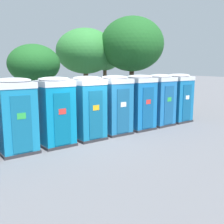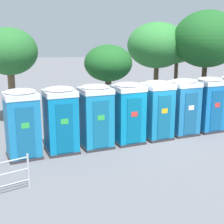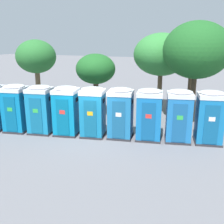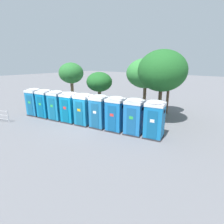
# 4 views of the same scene
# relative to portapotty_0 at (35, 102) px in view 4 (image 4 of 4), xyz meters

# --- Properties ---
(ground_plane) EXTENTS (120.00, 120.00, 0.00)m
(ground_plane) POSITION_rel_portapotty_0_xyz_m (5.54, 1.12, -1.28)
(ground_plane) COLOR slate
(portapotty_0) EXTENTS (1.43, 1.44, 2.54)m
(portapotty_0) POSITION_rel_portapotty_0_xyz_m (0.00, 0.00, 0.00)
(portapotty_0) COLOR #2D2D33
(portapotty_0) RESTS_ON ground
(portapotty_1) EXTENTS (1.39, 1.40, 2.54)m
(portapotty_1) POSITION_rel_portapotty_0_xyz_m (1.39, 0.27, 0.00)
(portapotty_1) COLOR #2D2D33
(portapotty_1) RESTS_ON ground
(portapotty_2) EXTENTS (1.42, 1.41, 2.54)m
(portapotty_2) POSITION_rel_portapotty_0_xyz_m (2.77, 0.54, -0.00)
(portapotty_2) COLOR #2D2D33
(portapotty_2) RESTS_ON ground
(portapotty_3) EXTENTS (1.43, 1.42, 2.54)m
(portapotty_3) POSITION_rel_portapotty_0_xyz_m (4.16, 0.82, -0.00)
(portapotty_3) COLOR #2D2D33
(portapotty_3) RESTS_ON ground
(portapotty_4) EXTENTS (1.39, 1.41, 2.54)m
(portapotty_4) POSITION_rel_portapotty_0_xyz_m (5.54, 1.11, 0.00)
(portapotty_4) COLOR #2D2D33
(portapotty_4) RESTS_ON ground
(portapotty_5) EXTENTS (1.39, 1.39, 2.54)m
(portapotty_5) POSITION_rel_portapotty_0_xyz_m (6.92, 1.44, -0.00)
(portapotty_5) COLOR #2D2D33
(portapotty_5) RESTS_ON ground
(portapotty_6) EXTENTS (1.44, 1.41, 2.54)m
(portapotty_6) POSITION_rel_portapotty_0_xyz_m (8.30, 1.70, -0.00)
(portapotty_6) COLOR #2D2D33
(portapotty_6) RESTS_ON ground
(portapotty_7) EXTENTS (1.45, 1.43, 2.54)m
(portapotty_7) POSITION_rel_portapotty_0_xyz_m (9.68, 2.01, -0.00)
(portapotty_7) COLOR #2D2D33
(portapotty_7) RESTS_ON ground
(portapotty_8) EXTENTS (1.44, 1.42, 2.54)m
(portapotty_8) POSITION_rel_portapotty_0_xyz_m (11.06, 2.32, -0.00)
(portapotty_8) COLOR #2D2D33
(portapotty_8) RESTS_ON ground
(street_tree_0) EXTENTS (3.64, 3.64, 5.24)m
(street_tree_0) POSITION_rel_portapotty_0_xyz_m (7.65, 7.15, 2.55)
(street_tree_0) COLOR brown
(street_tree_0) RESTS_ON ground
(street_tree_1) EXTENTS (3.78, 3.78, 5.84)m
(street_tree_1) POSITION_rel_portapotty_0_xyz_m (9.99, 5.43, 2.93)
(street_tree_1) COLOR #4C3826
(street_tree_1) RESTS_ON ground
(street_tree_2) EXTENTS (2.48, 2.48, 3.97)m
(street_tree_2) POSITION_rel_portapotty_0_xyz_m (4.09, 4.56, 1.71)
(street_tree_2) COLOR brown
(street_tree_2) RESTS_ON ground
(street_tree_3) EXTENTS (2.47, 2.47, 5.08)m
(street_tree_3) POSITION_rel_portapotty_0_xyz_m (9.50, 8.35, 2.55)
(street_tree_3) COLOR brown
(street_tree_3) RESTS_ON ground
(street_tree_4) EXTENTS (2.80, 2.80, 4.81)m
(street_tree_4) POSITION_rel_portapotty_0_xyz_m (-0.81, 5.12, 2.32)
(street_tree_4) COLOR brown
(street_tree_4) RESTS_ON ground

